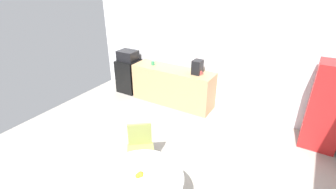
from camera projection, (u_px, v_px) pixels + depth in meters
name	position (u px, v px, depth m)	size (l,w,h in m)	color
ground_plane	(126.00, 179.00, 3.95)	(6.00, 6.00, 0.00)	#9E998E
wall_back	(205.00, 53.00, 5.69)	(6.00, 0.10, 2.60)	silver
counter_block	(173.00, 86.00, 6.10)	(2.04, 0.60, 0.90)	tan
mini_fridge	(129.00, 76.00, 6.73)	(0.54, 0.54, 0.88)	black
microwave	(128.00, 56.00, 6.48)	(0.48, 0.38, 0.26)	black
locker_cabinet	(327.00, 107.00, 4.38)	(0.60, 0.50, 1.64)	#B21E1E
round_table	(142.00, 186.00, 3.07)	(1.04, 1.04, 0.73)	silver
chair_olive	(140.00, 144.00, 3.93)	(0.59, 0.59, 0.83)	silver
fruit_bowl	(140.00, 176.00, 2.96)	(0.24, 0.24, 0.11)	silver
mug_white	(153.00, 63.00, 6.11)	(0.13, 0.08, 0.09)	#338C59
mug_green	(200.00, 73.00, 5.53)	(0.13, 0.08, 0.09)	#D84C4C
coffee_maker	(197.00, 67.00, 5.54)	(0.20, 0.24, 0.32)	black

